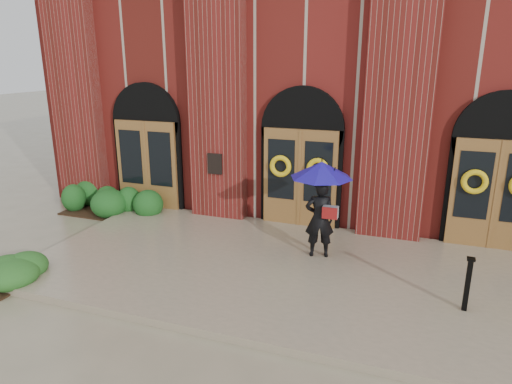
% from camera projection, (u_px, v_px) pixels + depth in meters
% --- Properties ---
extents(ground, '(90.00, 90.00, 0.00)m').
position_uv_depth(ground, '(266.00, 274.00, 9.56)').
color(ground, gray).
rests_on(ground, ground).
extents(landing, '(10.00, 5.30, 0.15)m').
position_uv_depth(landing, '(268.00, 267.00, 9.67)').
color(landing, gray).
rests_on(landing, ground).
extents(church_building, '(16.20, 12.53, 7.00)m').
position_uv_depth(church_building, '(343.00, 82.00, 16.49)').
color(church_building, maroon).
rests_on(church_building, ground).
extents(man_with_umbrella, '(1.63, 1.63, 2.12)m').
position_uv_depth(man_with_umbrella, '(321.00, 191.00, 9.66)').
color(man_with_umbrella, black).
rests_on(man_with_umbrella, landing).
extents(metal_post, '(0.14, 0.14, 0.98)m').
position_uv_depth(metal_post, '(468.00, 283.00, 7.77)').
color(metal_post, black).
rests_on(metal_post, landing).
extents(hedge_wall_left, '(2.96, 1.18, 0.76)m').
position_uv_depth(hedge_wall_left, '(119.00, 201.00, 13.11)').
color(hedge_wall_left, '#194B19').
rests_on(hedge_wall_left, ground).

